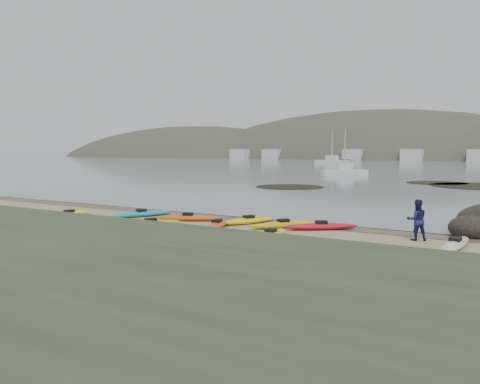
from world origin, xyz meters
The scene contains 5 objects.
ground centered at (0.00, 0.00, 0.00)m, with size 600.00×600.00×0.00m, color tan.
wet_sand centered at (0.00, -0.30, 0.00)m, with size 60.00×60.00×0.00m, color brown.
kayaks centered at (-0.47, -3.84, 0.17)m, with size 24.85×9.04×0.34m.
person_east centered at (10.20, -2.03, 0.91)m, with size 0.88×0.69×1.81m, color #1B2050.
kelp_mats centered at (5.75, 30.61, 0.03)m, with size 26.65×21.01×0.04m.
Camera 1 is at (13.82, -23.44, 3.99)m, focal length 35.00 mm.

